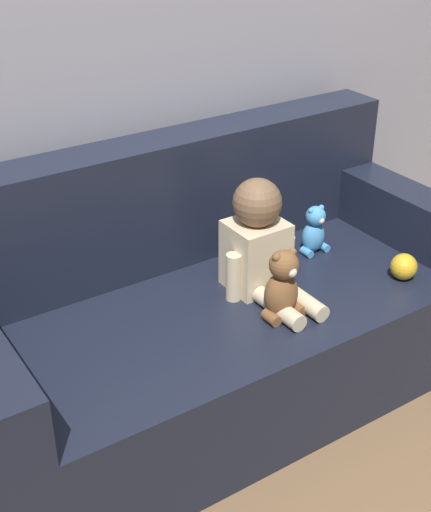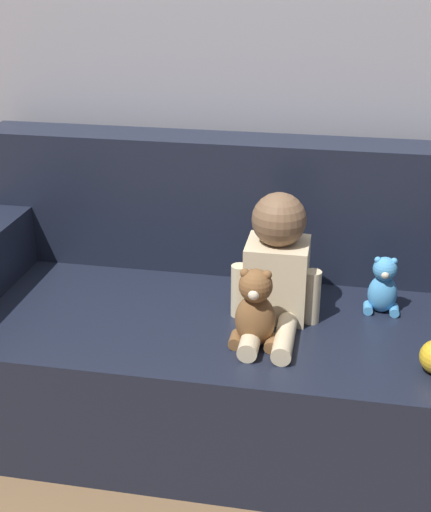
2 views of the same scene
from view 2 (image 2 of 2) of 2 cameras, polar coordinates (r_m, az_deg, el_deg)
ground_plane at (r=2.43m, az=0.93°, el=-12.66°), size 12.00×12.00×0.00m
couch at (r=2.31m, az=1.23°, el=-5.78°), size 1.78×0.82×0.86m
person_baby at (r=2.10m, az=4.89°, el=-0.97°), size 0.27×0.37×0.39m
teddy_bear_brown at (r=1.98m, az=3.19°, el=-4.34°), size 0.14×0.11×0.23m
plush_toy_side at (r=2.22m, az=13.27°, el=-2.39°), size 0.11×0.08×0.18m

